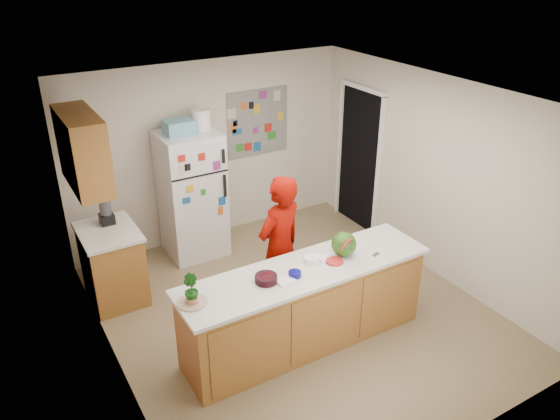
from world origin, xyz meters
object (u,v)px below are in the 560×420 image
watermelon (344,244)px  cherry_bowl (266,279)px  refrigerator (192,195)px  person (280,248)px

watermelon → cherry_bowl: size_ratio=1.20×
refrigerator → watermelon: 2.49m
refrigerator → person: size_ratio=1.00×
person → watermelon: (0.42, -0.58, 0.21)m
cherry_bowl → refrigerator: bearing=85.0°
watermelon → person: bearing=126.3°
watermelon → cherry_bowl: bearing=-179.2°
refrigerator → cherry_bowl: (-0.21, -2.38, 0.11)m
refrigerator → watermelon: refrigerator is taller
refrigerator → person: refrigerator is taller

